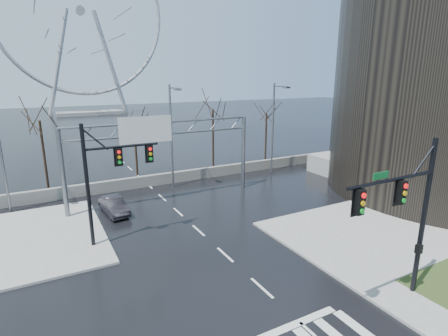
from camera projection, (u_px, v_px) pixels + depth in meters
ground at (262, 288)px, 18.21m from camera, size 260.00×260.00×0.00m
sidewalk_right_ext at (364, 233)px, 24.50m from camera, size 12.00×10.00×0.15m
sidewalk_far at (24, 240)px, 23.33m from camera, size 10.00×12.00×0.15m
tower_podium at (440, 168)px, 38.13m from camera, size 22.00×18.00×2.00m
barrier_wall at (149, 181)px, 35.08m from camera, size 52.00×0.50×1.10m
signal_mast_near at (408, 208)px, 15.91m from camera, size 5.52×0.41×8.00m
signal_mast_far at (105, 173)px, 21.90m from camera, size 4.72×0.41×8.00m
sign_gantry at (159, 144)px, 29.45m from camera, size 16.36×0.40×7.60m
streetlight_mid at (172, 129)px, 33.09m from camera, size 0.50×2.55×10.00m
streetlight_right at (275, 121)px, 38.62m from camera, size 0.50×2.55×10.00m
tree_left at (41, 129)px, 32.54m from camera, size 3.75×3.75×7.50m
tree_center at (134, 129)px, 37.74m from camera, size 3.25×3.25×6.50m
tree_right at (213, 116)px, 40.77m from camera, size 3.90×3.90×7.80m
tree_far_right at (266, 119)px, 45.09m from camera, size 3.40×3.40×6.80m
ferris_wheel at (81, 18)px, 94.69m from camera, size 45.00×6.00×50.91m
car at (114, 205)px, 27.98m from camera, size 1.88×4.24×1.35m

